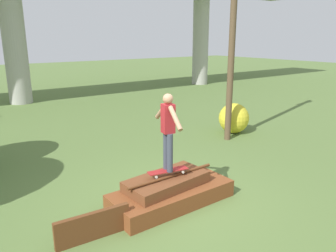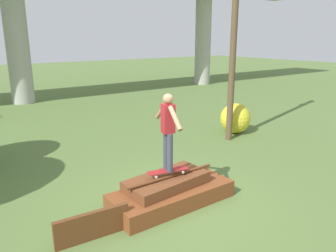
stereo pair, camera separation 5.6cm
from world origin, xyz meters
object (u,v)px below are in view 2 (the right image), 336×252
object	(u,v)px
skater	(168,127)
bush_yellow_flowering	(235,118)
utility_pole	(235,4)
skateboard	(168,171)

from	to	relation	value
skater	bush_yellow_flowering	world-z (taller)	skater
utility_pole	bush_yellow_flowering	distance (m)	3.78
skateboard	skater	bearing A→B (deg)	135.00
skateboard	bush_yellow_flowering	world-z (taller)	bush_yellow_flowering
utility_pole	skateboard	bearing A→B (deg)	-150.44
skater	utility_pole	bearing A→B (deg)	29.56
skater	utility_pole	xyz separation A→B (m)	(4.11, 2.33, 2.62)
utility_pole	skater	bearing A→B (deg)	-150.44
utility_pole	bush_yellow_flowering	xyz separation A→B (m)	(0.74, 0.43, -3.69)
skateboard	bush_yellow_flowering	bearing A→B (deg)	29.69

